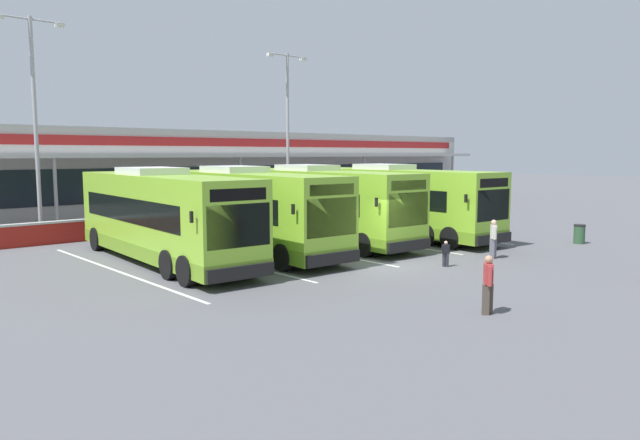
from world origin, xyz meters
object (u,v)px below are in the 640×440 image
coach_bus_left_centre (246,212)px  pedestrian_in_dark_coat (493,238)px  lamp_post_west (35,114)px  coach_bus_centre (319,206)px  lamp_post_centre (288,124)px  pedestrian_near_bin (488,283)px  coach_bus_leftmost (162,218)px  coach_bus_right_centre (396,202)px  litter_bin (579,234)px  pedestrian_child (446,253)px

coach_bus_left_centre → pedestrian_in_dark_coat: bearing=-51.1°
lamp_post_west → coach_bus_centre: bearing=-44.8°
coach_bus_centre → pedestrian_in_dark_coat: 8.70m
lamp_post_west → lamp_post_centre: size_ratio=1.00×
pedestrian_near_bin → coach_bus_left_centre: bearing=85.4°
coach_bus_leftmost → coach_bus_centre: 8.34m
lamp_post_west → coach_bus_leftmost: bearing=-80.4°
coach_bus_left_centre → coach_bus_right_centre: bearing=-7.4°
lamp_post_centre → litter_bin: 19.97m
coach_bus_leftmost → litter_bin: 19.52m
coach_bus_leftmost → pedestrian_near_bin: 13.35m
pedestrian_in_dark_coat → litter_bin: (6.70, -0.56, -0.41)m
coach_bus_left_centre → lamp_post_west: 12.34m
coach_bus_leftmost → lamp_post_west: lamp_post_west is taller
coach_bus_leftmost → coach_bus_left_centre: 3.95m
coach_bus_centre → lamp_post_centre: bearing=58.6°
coach_bus_left_centre → litter_bin: (13.36, -8.82, -1.32)m
coach_bus_leftmost → coach_bus_left_centre: same height
coach_bus_leftmost → pedestrian_near_bin: coach_bus_leftmost is taller
coach_bus_centre → litter_bin: (8.97, -8.91, -1.32)m
coach_bus_centre → pedestrian_child: size_ratio=12.24×
pedestrian_in_dark_coat → litter_bin: pedestrian_in_dark_coat is taller
pedestrian_near_bin → lamp_post_west: (-4.59, 22.89, 5.42)m
pedestrian_child → lamp_post_centre: size_ratio=0.09×
coach_bus_leftmost → pedestrian_in_dark_coat: size_ratio=7.59×
pedestrian_near_bin → litter_bin: bearing=15.8°
coach_bus_leftmost → lamp_post_centre: size_ratio=1.12×
coach_bus_right_centre → pedestrian_near_bin: bearing=-129.9°
pedestrian_in_dark_coat → litter_bin: size_ratio=1.74×
coach_bus_right_centre → pedestrian_in_dark_coat: bearing=-106.5°
coach_bus_centre → pedestrian_child: 8.26m
coach_bus_centre → pedestrian_in_dark_coat: size_ratio=7.59×
coach_bus_right_centre → lamp_post_west: (-14.39, 11.16, 4.50)m
pedestrian_near_bin → lamp_post_centre: (11.50, 22.94, 5.42)m
coach_bus_centre → lamp_post_west: bearing=135.2°
coach_bus_leftmost → coach_bus_right_centre: (12.71, -1.27, 0.00)m
pedestrian_in_dark_coat → pedestrian_child: size_ratio=1.61×
coach_bus_leftmost → coach_bus_left_centre: bearing=-1.7°
coach_bus_left_centre → coach_bus_centre: (4.39, 0.09, 0.00)m
coach_bus_leftmost → lamp_post_west: (-1.68, 9.90, 4.50)m
coach_bus_left_centre → lamp_post_centre: lamp_post_centre is taller
coach_bus_leftmost → litter_bin: coach_bus_leftmost is taller
coach_bus_leftmost → pedestrian_in_dark_coat: bearing=-38.3°
lamp_post_centre → pedestrian_in_dark_coat: bearing=-101.7°
lamp_post_west → lamp_post_centre: same height
coach_bus_left_centre → coach_bus_leftmost: bearing=178.3°
lamp_post_west → litter_bin: (18.98, -18.83, -5.82)m
pedestrian_child → pedestrian_near_bin: pedestrian_near_bin is taller
coach_bus_right_centre → litter_bin: 9.04m
coach_bus_right_centre → pedestrian_in_dark_coat: size_ratio=7.59×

